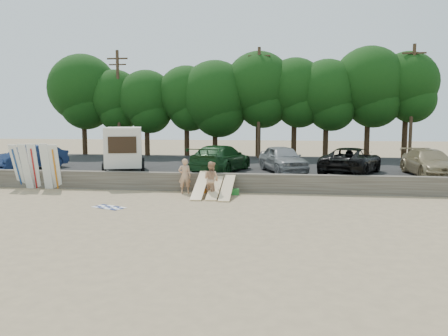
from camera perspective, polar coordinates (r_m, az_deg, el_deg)
The scene contains 24 objects.
ground at distance 20.94m, azimuth -3.39°, elevation -4.38°, with size 120.00×120.00×0.00m, color tan.
seawall at distance 23.77m, azimuth -2.02°, elevation -1.86°, with size 44.00×0.50×1.00m, color #6B6356.
parking_lot at distance 31.15m, azimuth 0.27°, elevation -0.15°, with size 44.00×14.50×0.70m, color #282828.
treeline at distance 37.96m, azimuth 1.43°, elevation 10.06°, with size 33.40×6.41×9.15m.
utility_poles at distance 36.27m, azimuth 4.57°, elevation 8.80°, with size 25.80×0.26×9.00m.
box_trailer at distance 27.71m, azimuth -12.93°, elevation 2.73°, with size 3.39×4.69×2.70m.
car_0 at distance 30.54m, azimuth -23.96°, elevation 1.29°, with size 1.65×4.72×1.56m, color #16264D.
car_1 at distance 26.67m, azimuth -0.42°, elevation 1.26°, with size 2.30×5.66×1.64m, color #143919.
car_2 at distance 26.79m, azimuth 7.65°, elevation 1.21°, with size 1.91×4.75×1.62m, color gray.
car_3 at distance 26.64m, azimuth 16.29°, elevation 0.92°, with size 2.60×5.64×1.57m, color black.
car_4 at distance 27.38m, azimuth 25.25°, elevation 0.63°, with size 2.10×5.16×1.50m, color #8D7D5A.
surfboard_upright_0 at distance 27.23m, azimuth -25.38°, elevation 0.18°, with size 0.50×0.06×2.60m, color silver.
surfboard_upright_1 at distance 26.81m, azimuth -24.48°, elevation 0.18°, with size 0.50×0.06×2.60m, color silver.
surfboard_upright_2 at distance 26.70m, azimuth -23.58°, elevation 0.21°, with size 0.50×0.06×2.60m, color silver.
surfboard_upright_3 at distance 26.23m, azimuth -22.22°, elevation 0.18°, with size 0.50×0.06×2.60m, color silver.
surfboard_upright_4 at distance 26.02m, azimuth -21.18°, elevation 0.13°, with size 0.50×0.06×2.60m, color silver.
surfboard_low_0 at distance 22.30m, azimuth -3.06°, elevation -2.23°, with size 0.56×3.00×0.07m, color beige.
surfboard_low_1 at distance 22.28m, azimuth -1.15°, elevation -2.47°, with size 0.56×3.00×0.07m, color beige.
surfboard_low_2 at distance 22.01m, azimuth 0.42°, elevation -2.55°, with size 0.56×3.00×0.07m, color beige.
beachgoer_a at distance 23.15m, azimuth -5.15°, elevation -1.03°, with size 0.68×0.44×1.85m, color tan.
beachgoer_b at distance 21.93m, azimuth -1.67°, elevation -1.49°, with size 0.88×0.68×1.81m, color tan.
cooler at distance 22.69m, azimuth 1.46°, elevation -3.12°, with size 0.38×0.30×0.32m, color #24842D.
gear_bag at distance 23.25m, azimuth -2.77°, elevation -3.02°, with size 0.30×0.25×0.22m, color orange.
beach_towel at distance 20.19m, azimuth -14.79°, elevation -4.98°, with size 1.50×1.50×0.00m, color white.
Camera 1 is at (3.93, -20.19, 3.93)m, focal length 35.00 mm.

